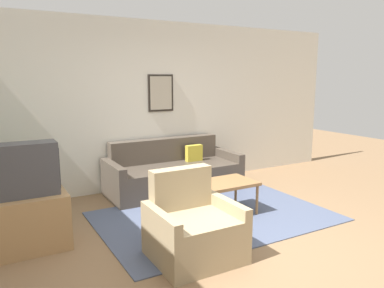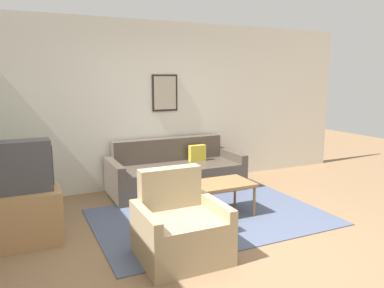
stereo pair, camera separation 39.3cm
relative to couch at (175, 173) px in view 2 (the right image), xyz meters
The scene contains 9 objects.
ground_plane 2.22m from the couch, 100.72° to the right, with size 16.00×16.00×0.00m, color #846647.
area_rug 1.33m from the couch, 91.91° to the right, with size 2.98×1.97×0.01m.
wall_back 1.23m from the couch, 130.93° to the left, with size 8.00×0.09×2.70m.
couch is the anchor object (origin of this frame).
coffee_table 1.29m from the couch, 87.39° to the right, with size 0.91×0.56×0.45m.
tv_stand 2.51m from the couch, 153.64° to the right, with size 0.76×0.52×0.59m.
tv 2.57m from the couch, 153.62° to the right, with size 0.62×0.28×0.56m.
armchair 2.28m from the couch, 111.62° to the right, with size 0.84×0.76×0.88m.
potted_plant_small 2.49m from the couch, 166.66° to the right, with size 0.51×0.51×0.84m.
Camera 2 is at (-1.84, -3.23, 1.81)m, focal length 35.00 mm.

